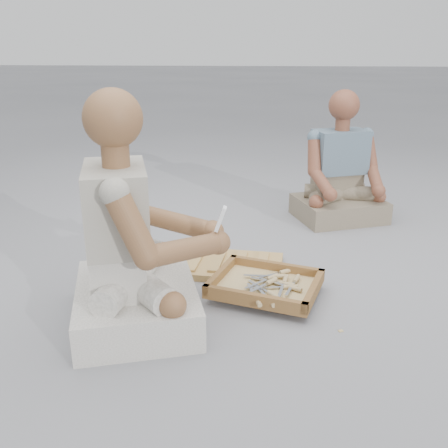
# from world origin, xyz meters

# --- Properties ---
(ground) EXTENTS (60.00, 60.00, 0.00)m
(ground) POSITION_xyz_m (0.00, 0.00, 0.00)
(ground) COLOR gray
(ground) RESTS_ON ground
(carved_panel) EXTENTS (0.59, 0.42, 0.04)m
(carved_panel) POSITION_xyz_m (-0.07, 0.27, 0.02)
(carved_panel) COLOR #AB8A42
(carved_panel) RESTS_ON ground
(tool_tray) EXTENTS (0.59, 0.52, 0.06)m
(tool_tray) POSITION_xyz_m (0.13, -0.03, 0.06)
(tool_tray) COLOR brown
(tool_tray) RESTS_ON carved_panel
(chisel_0) EXTENTS (0.19, 0.14, 0.02)m
(chisel_0) POSITION_xyz_m (0.21, 0.10, 0.07)
(chisel_0) COLOR silver
(chisel_0) RESTS_ON tool_tray
(chisel_1) EXTENTS (0.08, 0.22, 0.02)m
(chisel_1) POSITION_xyz_m (0.27, 0.00, 0.08)
(chisel_1) COLOR silver
(chisel_1) RESTS_ON tool_tray
(chisel_2) EXTENTS (0.11, 0.21, 0.02)m
(chisel_2) POSITION_xyz_m (0.15, -0.19, 0.07)
(chisel_2) COLOR silver
(chisel_2) RESTS_ON tool_tray
(chisel_3) EXTENTS (0.21, 0.09, 0.02)m
(chisel_3) POSITION_xyz_m (0.21, -0.02, 0.07)
(chisel_3) COLOR silver
(chisel_3) RESTS_ON tool_tray
(chisel_4) EXTENTS (0.17, 0.17, 0.02)m
(chisel_4) POSITION_xyz_m (0.15, 0.02, 0.07)
(chisel_4) COLOR silver
(chisel_4) RESTS_ON tool_tray
(chisel_5) EXTENTS (0.15, 0.18, 0.02)m
(chisel_5) POSITION_xyz_m (0.15, -0.13, 0.07)
(chisel_5) COLOR silver
(chisel_5) RESTS_ON tool_tray
(chisel_6) EXTENTS (0.15, 0.18, 0.02)m
(chisel_6) POSITION_xyz_m (0.14, -0.03, 0.08)
(chisel_6) COLOR silver
(chisel_6) RESTS_ON tool_tray
(chisel_7) EXTENTS (0.20, 0.13, 0.02)m
(chisel_7) POSITION_xyz_m (0.25, -0.06, 0.07)
(chisel_7) COLOR silver
(chisel_7) RESTS_ON tool_tray
(chisel_8) EXTENTS (0.22, 0.02, 0.02)m
(chisel_8) POSITION_xyz_m (0.18, 0.05, 0.08)
(chisel_8) COLOR silver
(chisel_8) RESTS_ON tool_tray
(chisel_9) EXTENTS (0.22, 0.05, 0.02)m
(chisel_9) POSITION_xyz_m (0.23, -0.06, 0.07)
(chisel_9) COLOR silver
(chisel_9) RESTS_ON tool_tray
(chisel_10) EXTENTS (0.08, 0.22, 0.02)m
(chisel_10) POSITION_xyz_m (0.09, -0.19, 0.07)
(chisel_10) COLOR silver
(chisel_10) RESTS_ON tool_tray
(chisel_11) EXTENTS (0.06, 0.22, 0.02)m
(chisel_11) POSITION_xyz_m (0.22, -0.01, 0.07)
(chisel_11) COLOR silver
(chisel_11) RESTS_ON tool_tray
(wood_chip_0) EXTENTS (0.02, 0.02, 0.00)m
(wood_chip_0) POSITION_xyz_m (0.45, -0.32, 0.00)
(wood_chip_0) COLOR tan
(wood_chip_0) RESTS_ON ground
(wood_chip_1) EXTENTS (0.02, 0.02, 0.00)m
(wood_chip_1) POSITION_xyz_m (0.32, 0.19, 0.00)
(wood_chip_1) COLOR tan
(wood_chip_1) RESTS_ON ground
(wood_chip_2) EXTENTS (0.02, 0.02, 0.00)m
(wood_chip_2) POSITION_xyz_m (-0.04, 0.12, 0.00)
(wood_chip_2) COLOR tan
(wood_chip_2) RESTS_ON ground
(wood_chip_3) EXTENTS (0.02, 0.02, 0.00)m
(wood_chip_3) POSITION_xyz_m (0.14, -0.09, 0.00)
(wood_chip_3) COLOR tan
(wood_chip_3) RESTS_ON ground
(wood_chip_4) EXTENTS (0.02, 0.02, 0.00)m
(wood_chip_4) POSITION_xyz_m (-0.15, 0.15, 0.00)
(wood_chip_4) COLOR tan
(wood_chip_4) RESTS_ON ground
(wood_chip_5) EXTENTS (0.02, 0.02, 0.00)m
(wood_chip_5) POSITION_xyz_m (-0.07, 0.00, 0.00)
(wood_chip_5) COLOR tan
(wood_chip_5) RESTS_ON ground
(wood_chip_6) EXTENTS (0.02, 0.02, 0.00)m
(wood_chip_6) POSITION_xyz_m (0.11, 0.03, 0.00)
(wood_chip_6) COLOR tan
(wood_chip_6) RESTS_ON ground
(wood_chip_7) EXTENTS (0.02, 0.02, 0.00)m
(wood_chip_7) POSITION_xyz_m (0.08, 0.14, 0.00)
(wood_chip_7) COLOR tan
(wood_chip_7) RESTS_ON ground
(craftsman) EXTENTS (0.75, 0.77, 1.01)m
(craftsman) POSITION_xyz_m (-0.44, -0.30, 0.34)
(craftsman) COLOR silver
(craftsman) RESTS_ON ground
(companion) EXTENTS (0.69, 0.62, 0.88)m
(companion) POSITION_xyz_m (0.62, 1.20, 0.29)
(companion) COLOR #81725D
(companion) RESTS_ON ground
(mobile_phone) EXTENTS (0.05, 0.05, 0.11)m
(mobile_phone) POSITION_xyz_m (-0.07, -0.26, 0.47)
(mobile_phone) COLOR white
(mobile_phone) RESTS_ON craftsman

